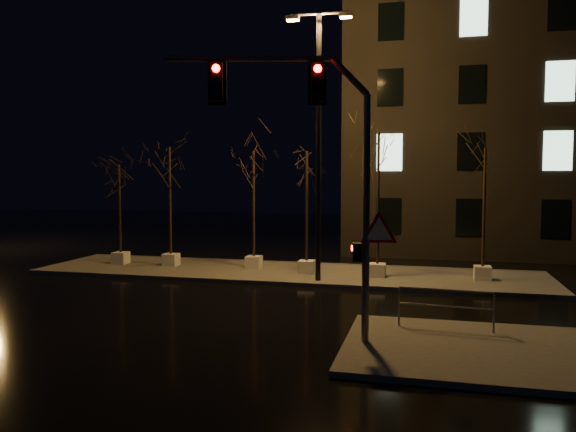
# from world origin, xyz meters

# --- Properties ---
(ground) EXTENTS (90.00, 90.00, 0.00)m
(ground) POSITION_xyz_m (0.00, 0.00, 0.00)
(ground) COLOR black
(ground) RESTS_ON ground
(median) EXTENTS (22.00, 5.00, 0.15)m
(median) POSITION_xyz_m (0.00, 6.00, 0.07)
(median) COLOR #494641
(median) RESTS_ON ground
(sidewalk_corner) EXTENTS (7.00, 5.00, 0.15)m
(sidewalk_corner) POSITION_xyz_m (7.50, -3.50, 0.07)
(sidewalk_corner) COLOR #494641
(sidewalk_corner) RESTS_ON ground
(building) EXTENTS (25.00, 12.00, 15.00)m
(building) POSITION_xyz_m (14.00, 18.00, 7.50)
(building) COLOR black
(building) RESTS_ON ground
(tree_0) EXTENTS (1.80, 1.80, 4.79)m
(tree_0) POSITION_xyz_m (-8.07, 6.08, 3.79)
(tree_0) COLOR silver
(tree_0) RESTS_ON median
(tree_1) EXTENTS (1.80, 1.80, 5.60)m
(tree_1) POSITION_xyz_m (-5.53, 6.17, 4.40)
(tree_1) COLOR silver
(tree_1) RESTS_ON median
(tree_2) EXTENTS (1.80, 1.80, 5.39)m
(tree_2) POSITION_xyz_m (-1.56, 6.35, 4.24)
(tree_2) COLOR silver
(tree_2) RESTS_ON median
(tree_3) EXTENTS (1.80, 1.80, 5.31)m
(tree_3) POSITION_xyz_m (1.01, 5.63, 4.18)
(tree_3) COLOR silver
(tree_3) RESTS_ON median
(tree_4) EXTENTS (1.80, 1.80, 6.06)m
(tree_4) POSITION_xyz_m (4.00, 5.51, 4.75)
(tree_4) COLOR silver
(tree_4) RESTS_ON median
(tree_5) EXTENTS (1.80, 1.80, 5.38)m
(tree_5) POSITION_xyz_m (8.14, 5.89, 4.23)
(tree_5) COLOR silver
(tree_5) RESTS_ON median
(traffic_signal_mast) EXTENTS (5.61, 1.48, 7.04)m
(traffic_signal_mast) POSITION_xyz_m (3.40, -3.89, 4.77)
(traffic_signal_mast) COLOR slate
(traffic_signal_mast) RESTS_ON sidewalk_corner
(streetlight_main) EXTENTS (2.60, 0.39, 10.41)m
(streetlight_main) POSITION_xyz_m (1.79, 4.16, 6.15)
(streetlight_main) COLOR black
(streetlight_main) RESTS_ON median
(guard_rail_a) EXTENTS (2.52, 0.27, 1.09)m
(guard_rail_a) POSITION_xyz_m (6.48, -1.96, 0.86)
(guard_rail_a) COLOR slate
(guard_rail_a) RESTS_ON sidewalk_corner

